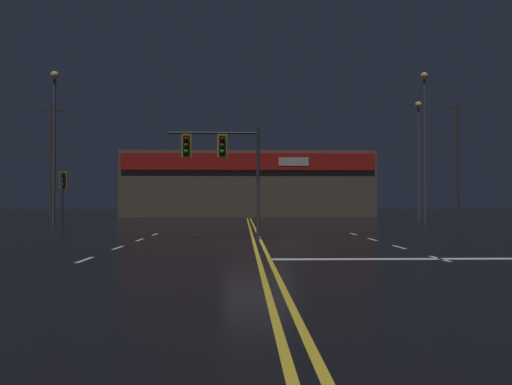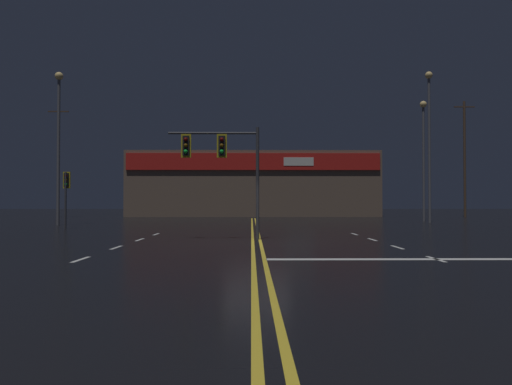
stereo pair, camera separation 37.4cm
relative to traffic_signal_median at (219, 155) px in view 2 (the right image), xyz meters
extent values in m
plane|color=black|center=(1.55, -1.88, -3.58)|extent=(200.00, 200.00, 0.00)
cube|color=gold|center=(1.40, -1.88, -3.57)|extent=(0.12, 60.00, 0.01)
cube|color=gold|center=(1.70, -1.88, -3.57)|extent=(0.12, 60.00, 0.01)
cube|color=silver|center=(-3.32, -7.28, -3.57)|extent=(0.12, 1.40, 0.01)
cube|color=silver|center=(-3.32, -3.68, -3.57)|extent=(0.12, 1.40, 0.01)
cube|color=silver|center=(-3.32, -0.08, -3.57)|extent=(0.12, 1.40, 0.01)
cube|color=silver|center=(-3.32, 3.52, -3.57)|extent=(0.12, 1.40, 0.01)
cube|color=silver|center=(6.42, -7.28, -3.57)|extent=(0.12, 1.40, 0.01)
cube|color=silver|center=(6.42, -3.68, -3.57)|extent=(0.12, 1.40, 0.01)
cube|color=silver|center=(6.42, -0.08, -3.57)|extent=(0.12, 1.40, 0.01)
cube|color=silver|center=(6.42, 3.52, -3.57)|extent=(0.12, 1.40, 0.01)
cube|color=silver|center=(6.42, -7.31, -3.57)|extent=(9.35, 0.40, 0.01)
cylinder|color=#38383D|center=(1.61, 0.01, -1.21)|extent=(0.14, 0.14, 4.74)
cylinder|color=#38383D|center=(-0.28, 0.01, 0.91)|extent=(3.77, 0.10, 0.10)
cube|color=black|center=(0.10, 0.01, 0.37)|extent=(0.28, 0.24, 0.84)
cube|color=gold|center=(0.10, 0.01, 0.37)|extent=(0.42, 0.08, 0.99)
sphere|color=#500705|center=(0.10, -0.14, 0.62)|extent=(0.17, 0.17, 0.17)
sphere|color=#543707|center=(0.10, -0.14, 0.37)|extent=(0.17, 0.17, 0.17)
sphere|color=green|center=(0.10, -0.14, 0.12)|extent=(0.17, 0.17, 0.17)
cube|color=black|center=(-1.41, 0.01, 0.37)|extent=(0.28, 0.24, 0.84)
cube|color=gold|center=(-1.41, 0.01, 0.37)|extent=(0.42, 0.08, 0.99)
sphere|color=#500705|center=(-1.41, -0.14, 0.62)|extent=(0.17, 0.17, 0.17)
sphere|color=#543707|center=(-1.41, -0.14, 0.37)|extent=(0.17, 0.17, 0.17)
sphere|color=green|center=(-1.41, -0.14, 0.12)|extent=(0.17, 0.17, 0.17)
cylinder|color=#38383D|center=(-9.67, 8.63, -1.90)|extent=(0.13, 0.13, 3.36)
cube|color=black|center=(-9.67, 8.81, -0.69)|extent=(0.28, 0.24, 0.84)
cube|color=gold|center=(-9.67, 8.81, -0.69)|extent=(0.42, 0.08, 0.99)
sphere|color=#500705|center=(-9.67, 8.65, -0.43)|extent=(0.17, 0.17, 0.17)
sphere|color=#543707|center=(-9.67, 8.65, -0.69)|extent=(0.17, 0.17, 0.17)
sphere|color=green|center=(-9.67, 8.65, -0.94)|extent=(0.17, 0.17, 0.17)
cylinder|color=#59595E|center=(14.94, 16.84, 1.99)|extent=(0.20, 0.20, 11.13)
sphere|color=#F9D17A|center=(14.94, 16.84, 7.72)|extent=(0.56, 0.56, 0.56)
cylinder|color=#59595E|center=(15.60, 20.03, 1.19)|extent=(0.20, 0.20, 9.53)
sphere|color=#F9D17A|center=(15.60, 20.03, 6.12)|extent=(0.56, 0.56, 0.56)
cylinder|color=#59595E|center=(-11.95, 13.41, 1.48)|extent=(0.20, 0.20, 10.13)
sphere|color=#F9D17A|center=(-11.95, 13.41, 6.72)|extent=(0.56, 0.56, 0.56)
cube|color=brown|center=(1.55, 37.33, 0.02)|extent=(27.73, 10.00, 7.19)
cube|color=red|center=(1.55, 32.23, 2.35)|extent=(27.18, 0.20, 1.80)
cube|color=white|center=(6.40, 32.18, 2.35)|extent=(3.20, 0.16, 0.90)
cylinder|color=#4C3828|center=(-19.18, 32.01, 2.34)|extent=(0.26, 0.26, 11.83)
cube|color=#4C3828|center=(-19.18, 32.01, 7.66)|extent=(2.20, 0.12, 0.12)
cylinder|color=#4C3828|center=(24.18, 32.01, 2.62)|extent=(0.26, 0.26, 12.41)
cube|color=#4C3828|center=(24.18, 32.01, 8.23)|extent=(2.20, 0.12, 0.12)
camera|label=1|loc=(0.97, -20.97, -2.02)|focal=35.00mm
camera|label=2|loc=(1.34, -20.97, -2.02)|focal=35.00mm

